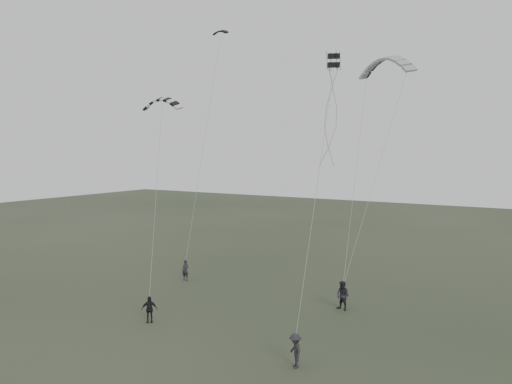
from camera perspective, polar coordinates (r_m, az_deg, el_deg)
The scene contains 9 objects.
ground at distance 29.61m, azimuth -7.94°, elevation -14.28°, with size 140.00×140.00×0.00m, color #2C3622.
flyer_left at distance 37.82m, azimuth -8.07°, elevation -8.84°, with size 0.56×0.37×1.53m, color #222228.
flyer_right at distance 31.20m, azimuth 9.88°, elevation -11.60°, with size 0.86×0.67×1.76m, color black.
flyer_center at distance 29.38m, azimuth -12.10°, elevation -12.97°, with size 0.87×0.36×1.48m, color black.
flyer_far at distance 23.32m, azimuth 4.51°, elevation -17.61°, with size 0.99×0.57×1.53m, color #242428.
kite_dark_small at distance 41.92m, azimuth -4.11°, elevation 17.87°, with size 1.34×0.40×0.47m, color black, non-canonical shape.
kite_pale_large at distance 37.80m, azimuth 14.67°, elevation 14.57°, with size 4.51×1.01×1.81m, color #9EA0A3, non-canonical shape.
kite_striped at distance 33.43m, azimuth -10.70°, elevation 10.38°, with size 2.65×0.66×1.08m, color black, non-canonical shape.
kite_box at distance 26.55m, azimuth 8.85°, elevation 14.62°, with size 0.59×0.59×0.69m, color black, non-canonical shape.
Camera 1 is at (17.71, -21.67, 9.65)m, focal length 35.00 mm.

